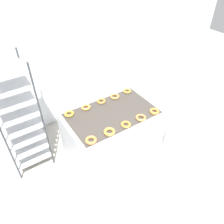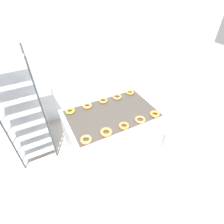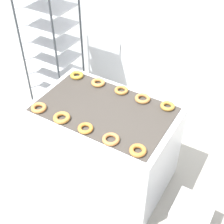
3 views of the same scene
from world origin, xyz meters
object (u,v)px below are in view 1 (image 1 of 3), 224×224
Objects in this scene: baking_rack_cart at (19,118)px; donut_near_rightmost at (154,111)px; fryer_machine at (112,137)px; donut_far_leftmost at (69,114)px; donut_near_leftmost at (91,140)px; donut_near_right at (141,118)px; donut_far_left at (86,107)px; donut_near_center at (126,125)px; glaze_bin at (165,131)px; donut_near_left at (109,132)px; donut_far_center at (101,101)px; donut_far_rightmost at (127,91)px; donut_far_right at (115,96)px.

baking_rack_cart is 1.96m from donut_near_rightmost.
baking_rack_cart is 12.89× the size of donut_near_rightmost.
donut_far_leftmost reaches higher than fryer_machine.
donut_near_leftmost is 0.98× the size of donut_near_right.
donut_far_left is at bearing -21.81° from baking_rack_cart.
donut_near_center and donut_near_right have the same top height.
donut_near_left reaches higher than glaze_bin.
donut_far_rightmost reaches higher than donut_far_center.
donut_near_center is 0.96× the size of donut_far_left.
fryer_machine is 9.89× the size of donut_far_rightmost.
donut_far_leftmost is 1.02× the size of donut_far_center.
donut_far_leftmost is 1.05m from donut_far_rightmost.
fryer_machine is 0.75× the size of baking_rack_cart.
donut_near_left is 1.05× the size of donut_near_right.
donut_near_left reaches higher than fryer_machine.
donut_far_rightmost is at bearing 32.47° from fryer_machine.
donut_near_leftmost is 1.06× the size of donut_far_rightmost.
baking_rack_cart is (-1.16, 0.67, 0.46)m from fryer_machine.
donut_near_right is at bearing -179.65° from donut_near_rightmost.
donut_far_leftmost is at bearing 163.10° from glaze_bin.
fryer_machine is 1.11m from glaze_bin.
glaze_bin is at bearing -25.33° from donut_far_center.
donut_far_leftmost reaches higher than donut_far_rightmost.
donut_far_center is 0.50m from donut_far_rightmost.
glaze_bin is at bearing -42.62° from donut_far_rightmost.
baking_rack_cart is 1.54m from donut_near_center.
donut_far_right is at bearing -14.32° from baking_rack_cart.
donut_far_leftmost reaches higher than donut_near_right.
baking_rack_cart is 11.73× the size of donut_near_left.
donut_near_center is at bearing -127.62° from donut_far_rightmost.
baking_rack_cart reaches higher than donut_far_center.
donut_far_left reaches higher than glaze_bin.
baking_rack_cart is 13.32× the size of donut_near_center.
donut_near_leftmost is at bearing 179.60° from donut_near_right.
donut_near_rightmost reaches higher than donut_near_center.
glaze_bin is at bearing 5.29° from donut_near_leftmost.
donut_near_center is at bearing -89.99° from donut_far_center.
fryer_machine is 9.74× the size of donut_far_center.
baking_rack_cart is at bearing 168.37° from donut_far_rightmost.
donut_near_center and donut_far_center have the same top height.
donut_near_center is 0.84m from donut_far_leftmost.
donut_far_leftmost is at bearing -29.94° from baking_rack_cart.
donut_far_left is at bearing 179.77° from donut_far_right.
donut_near_right is (0.26, -0.00, -0.00)m from donut_near_center.
donut_near_center is at bearing -49.34° from donut_far_leftmost.
donut_near_center is 0.98× the size of donut_far_center.
donut_far_rightmost is (1.68, -0.35, 0.05)m from baking_rack_cart.
donut_far_rightmost is at bearing 1.12° from donut_far_left.
fryer_machine is 0.60m from donut_far_center.
donut_near_leftmost is 1.03× the size of donut_near_rightmost.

